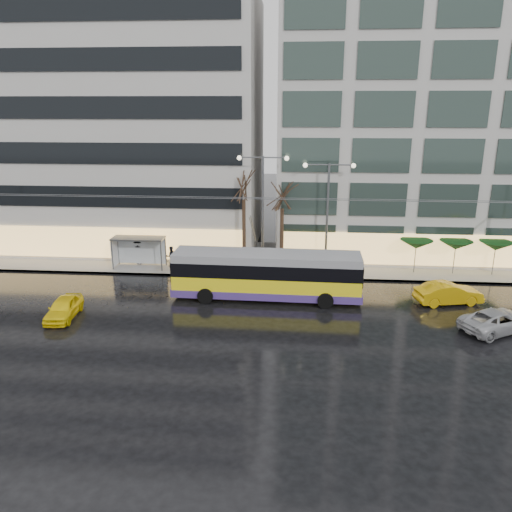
# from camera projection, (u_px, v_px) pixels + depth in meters

# --- Properties ---
(ground) EXTENTS (140.00, 140.00, 0.00)m
(ground) POSITION_uv_depth(u_px,v_px,m) (217.00, 327.00, 30.13)
(ground) COLOR black
(ground) RESTS_ON ground
(sidewalk) EXTENTS (80.00, 10.00, 0.15)m
(sidewalk) POSITION_uv_depth(u_px,v_px,m) (265.00, 258.00, 43.30)
(sidewalk) COLOR gray
(sidewalk) RESTS_ON ground
(kerb) EXTENTS (80.00, 0.10, 0.15)m
(kerb) POSITION_uv_depth(u_px,v_px,m) (261.00, 277.00, 38.58)
(kerb) COLOR slate
(kerb) RESTS_ON ground
(building_left) EXTENTS (34.00, 14.00, 22.00)m
(building_left) POSITION_uv_depth(u_px,v_px,m) (76.00, 124.00, 46.24)
(building_left) COLOR #B4B1AC
(building_left) RESTS_ON sidewalk
(building_right) EXTENTS (32.00, 14.00, 25.00)m
(building_right) POSITION_uv_depth(u_px,v_px,m) (465.00, 107.00, 43.10)
(building_right) COLOR #B4B1AC
(building_right) RESTS_ON sidewalk
(trolleybus) EXTENTS (12.87, 5.15, 5.93)m
(trolleybus) POSITION_uv_depth(u_px,v_px,m) (266.00, 276.00, 34.11)
(trolleybus) COLOR yellow
(trolleybus) RESTS_ON ground
(catenary) EXTENTS (42.24, 5.12, 7.00)m
(catenary) POSITION_uv_depth(u_px,v_px,m) (246.00, 228.00, 36.38)
(catenary) COLOR #595B60
(catenary) RESTS_ON ground
(bus_shelter) EXTENTS (4.20, 1.60, 2.51)m
(bus_shelter) POSITION_uv_depth(u_px,v_px,m) (135.00, 245.00, 40.39)
(bus_shelter) COLOR #595B60
(bus_shelter) RESTS_ON sidewalk
(street_lamp_near) EXTENTS (3.96, 0.36, 9.03)m
(street_lamp_near) POSITION_uv_depth(u_px,v_px,m) (263.00, 198.00, 38.53)
(street_lamp_near) COLOR #595B60
(street_lamp_near) RESTS_ON sidewalk
(street_lamp_far) EXTENTS (3.96, 0.36, 8.53)m
(street_lamp_far) POSITION_uv_depth(u_px,v_px,m) (328.00, 202.00, 38.22)
(street_lamp_far) COLOR #595B60
(street_lamp_far) RESTS_ON sidewalk
(tree_a) EXTENTS (3.20, 3.20, 8.40)m
(tree_a) POSITION_uv_depth(u_px,v_px,m) (244.00, 183.00, 38.52)
(tree_a) COLOR black
(tree_a) RESTS_ON sidewalk
(tree_b) EXTENTS (3.20, 3.20, 7.70)m
(tree_b) POSITION_uv_depth(u_px,v_px,m) (282.00, 192.00, 38.68)
(tree_b) COLOR black
(tree_b) RESTS_ON sidewalk
(parasol_a) EXTENTS (2.50, 2.50, 2.65)m
(parasol_a) POSITION_uv_depth(u_px,v_px,m) (416.00, 244.00, 38.83)
(parasol_a) COLOR #595B60
(parasol_a) RESTS_ON sidewalk
(parasol_b) EXTENTS (2.50, 2.50, 2.65)m
(parasol_b) POSITION_uv_depth(u_px,v_px,m) (456.00, 245.00, 38.59)
(parasol_b) COLOR #595B60
(parasol_b) RESTS_ON sidewalk
(parasol_c) EXTENTS (2.50, 2.50, 2.65)m
(parasol_c) POSITION_uv_depth(u_px,v_px,m) (496.00, 246.00, 38.36)
(parasol_c) COLOR #595B60
(parasol_c) RESTS_ON sidewalk
(taxi_a) EXTENTS (1.87, 3.97, 1.31)m
(taxi_a) POSITION_uv_depth(u_px,v_px,m) (64.00, 308.00, 31.27)
(taxi_a) COLOR yellow
(taxi_a) RESTS_ON ground
(taxi_b) EXTENTS (4.67, 2.47, 1.46)m
(taxi_b) POSITION_uv_depth(u_px,v_px,m) (449.00, 293.00, 33.49)
(taxi_b) COLOR #D6A20B
(taxi_b) RESTS_ON ground
(sedan_silver) EXTENTS (5.21, 4.19, 1.32)m
(sedan_silver) POSITION_uv_depth(u_px,v_px,m) (498.00, 320.00, 29.44)
(sedan_silver) COLOR #AEAEB2
(sedan_silver) RESTS_ON ground
(pedestrian_a) EXTENTS (1.20, 1.21, 2.19)m
(pedestrian_a) POSITION_uv_depth(u_px,v_px,m) (151.00, 246.00, 41.36)
(pedestrian_a) COLOR black
(pedestrian_a) RESTS_ON sidewalk
(pedestrian_b) EXTENTS (1.02, 0.94, 1.68)m
(pedestrian_b) POSITION_uv_depth(u_px,v_px,m) (171.00, 256.00, 40.76)
(pedestrian_b) COLOR black
(pedestrian_b) RESTS_ON sidewalk
(pedestrian_c) EXTENTS (1.16, 0.85, 2.11)m
(pedestrian_c) POSITION_uv_depth(u_px,v_px,m) (139.00, 251.00, 41.27)
(pedestrian_c) COLOR black
(pedestrian_c) RESTS_ON sidewalk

